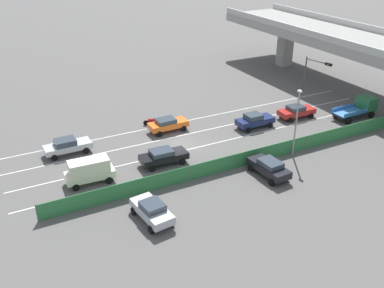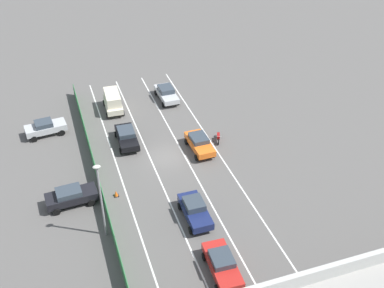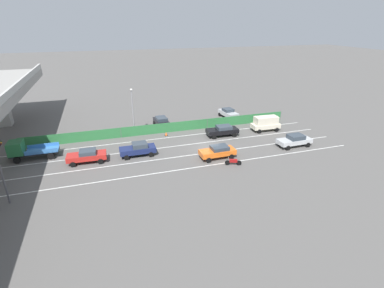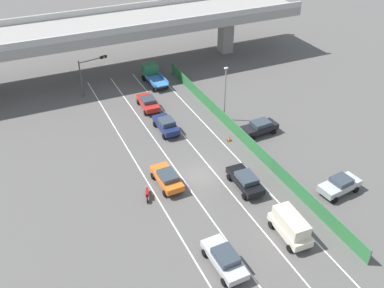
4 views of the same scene
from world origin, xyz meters
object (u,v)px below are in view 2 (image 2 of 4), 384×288
at_px(car_taxi_orange, 200,143).
at_px(car_van_cream, 113,101).
at_px(traffic_cone, 116,194).
at_px(car_sedan_black, 127,136).
at_px(car_sedan_silver, 166,93).
at_px(car_sedan_red, 222,264).
at_px(motorcycle, 218,137).
at_px(street_lamp, 100,194).
at_px(parked_sedan_dark, 71,196).
at_px(car_sedan_navy, 195,210).
at_px(parked_wagon_silver, 45,127).

height_order(car_taxi_orange, car_van_cream, car_van_cream).
bearing_deg(traffic_cone, car_van_cream, -99.83).
bearing_deg(car_sedan_black, car_sedan_silver, -129.99).
xyz_separation_m(car_sedan_red, traffic_cone, (5.77, -11.02, -0.60)).
height_order(motorcycle, street_lamp, street_lamp).
relative_size(car_taxi_orange, traffic_cone, 7.57).
xyz_separation_m(motorcycle, parked_sedan_dark, (15.69, 5.15, 0.46)).
xyz_separation_m(car_sedan_navy, motorcycle, (-6.10, -10.26, -0.46)).
bearing_deg(car_sedan_red, traffic_cone, -62.37).
relative_size(car_sedan_black, traffic_cone, 7.95).
distance_m(car_sedan_silver, street_lamp, 23.07).
xyz_separation_m(parked_wagon_silver, traffic_cone, (-5.15, 12.35, -0.63)).
xyz_separation_m(motorcycle, street_lamp, (13.52, 9.75, 3.78)).
distance_m(parked_wagon_silver, traffic_cone, 13.40).
bearing_deg(parked_sedan_dark, car_sedan_red, 130.62).
relative_size(car_sedan_black, car_sedan_red, 1.02).
xyz_separation_m(car_van_cream, motorcycle, (-9.23, 9.80, -0.81)).
bearing_deg(parked_wagon_silver, car_sedan_silver, -166.96).
xyz_separation_m(car_taxi_orange, car_sedan_navy, (3.67, 9.29, 0.04)).
distance_m(car_taxi_orange, motorcycle, 2.65).
bearing_deg(car_sedan_silver, car_sedan_red, 82.71).
bearing_deg(street_lamp, motorcycle, -144.21).
distance_m(car_sedan_navy, traffic_cone, 7.59).
relative_size(motorcycle, traffic_cone, 3.15).
bearing_deg(traffic_cone, car_sedan_silver, -120.36).
bearing_deg(parked_sedan_dark, motorcycle, -161.82).
xyz_separation_m(motorcycle, traffic_cone, (11.85, 5.34, -0.19)).
bearing_deg(motorcycle, car_sedan_black, -15.69).
xyz_separation_m(car_sedan_navy, parked_sedan_dark, (9.59, -5.10, -0.00)).
relative_size(car_sedan_silver, parked_wagon_silver, 1.07).
bearing_deg(car_van_cream, car_sedan_black, 90.41).
relative_size(car_sedan_navy, car_van_cream, 1.01).
bearing_deg(parked_sedan_dark, car_taxi_orange, -162.48).
xyz_separation_m(car_sedan_black, car_van_cream, (0.05, -7.22, 0.39)).
height_order(car_van_cream, motorcycle, car_van_cream).
bearing_deg(traffic_cone, car_sedan_navy, 139.43).
distance_m(car_sedan_black, car_sedan_silver, 10.12).
xyz_separation_m(car_sedan_red, parked_sedan_dark, (9.61, -11.20, 0.05)).
height_order(car_sedan_navy, parked_sedan_dark, car_sedan_navy).
distance_m(car_sedan_black, street_lamp, 13.50).
relative_size(car_taxi_orange, car_sedan_navy, 1.00).
bearing_deg(car_sedan_red, car_van_cream, -83.14).
distance_m(car_sedan_black, parked_sedan_dark, 10.11).
distance_m(car_sedan_black, car_sedan_navy, 13.20).
bearing_deg(car_sedan_navy, street_lamp, -3.90).
height_order(car_taxi_orange, car_sedan_silver, car_sedan_silver).
distance_m(motorcycle, parked_wagon_silver, 18.39).
bearing_deg(car_sedan_silver, car_taxi_orange, 91.21).
height_order(car_taxi_orange, parked_sedan_dark, parked_sedan_dark).
xyz_separation_m(car_sedan_navy, traffic_cone, (5.74, -4.92, -0.64)).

